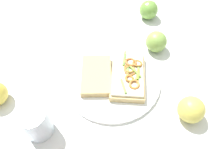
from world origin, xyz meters
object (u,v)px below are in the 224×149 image
at_px(sandwich, 128,76).
at_px(apple_5, 191,110).
at_px(drinking_glass, 36,122).
at_px(plate, 112,79).
at_px(apple_0, 156,42).
at_px(apple_4, 149,10).
at_px(bread_slice_side, 96,75).

distance_m(sandwich, apple_5, 0.21).
height_order(apple_5, drinking_glass, drinking_glass).
bearing_deg(plate, apple_5, -174.22).
xyz_separation_m(sandwich, apple_0, (-0.00, -0.17, 0.01)).
relative_size(sandwich, apple_4, 2.74).
xyz_separation_m(bread_slice_side, apple_5, (-0.29, -0.05, 0.01)).
distance_m(apple_0, drinking_glass, 0.46).
height_order(apple_4, apple_5, apple_5).
bearing_deg(drinking_glass, apple_4, -89.93).
relative_size(apple_4, drinking_glass, 0.74).
distance_m(plate, drinking_glass, 0.26).
bearing_deg(sandwich, drinking_glass, -52.39).
bearing_deg(plate, sandwich, -147.47).
bearing_deg(apple_5, sandwich, -0.51).
distance_m(apple_0, apple_5, 0.27).
height_order(bread_slice_side, apple_4, apple_4).
height_order(apple_0, apple_4, same).
bearing_deg(apple_4, bread_slice_side, 93.49).
bearing_deg(drinking_glass, plate, -104.21).
height_order(sandwich, apple_0, apple_0).
bearing_deg(bread_slice_side, apple_0, 122.22).
relative_size(plate, apple_4, 4.22).
bearing_deg(apple_5, drinking_glass, 41.41).
xyz_separation_m(sandwich, apple_5, (-0.21, 0.00, 0.01)).
relative_size(plate, apple_0, 4.22).
bearing_deg(sandwich, plate, -88.98).
height_order(plate, bread_slice_side, bread_slice_side).
bearing_deg(apple_4, apple_0, 128.53).
bearing_deg(apple_5, plate, 5.78).
height_order(sandwich, bread_slice_side, sandwich).
relative_size(bread_slice_side, drinking_glass, 1.50).
height_order(plate, apple_5, apple_5).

